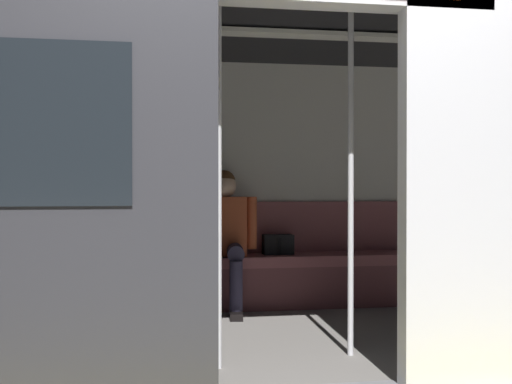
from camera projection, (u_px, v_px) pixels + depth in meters
train_car at (259, 120)px, 4.32m from camera, size 6.40×2.73×2.26m
bench_seat at (246, 268)px, 5.35m from camera, size 3.26×0.44×0.45m
person_seated at (224, 230)px, 5.26m from camera, size 0.55×0.70×1.18m
handbag at (278, 244)px, 5.46m from camera, size 0.26×0.15×0.17m
book at (188, 255)px, 5.29m from camera, size 0.23×0.26×0.03m
grab_pole_door at (218, 182)px, 3.58m from camera, size 0.04×0.04×2.12m
grab_pole_far at (351, 183)px, 3.85m from camera, size 0.04×0.04×2.12m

